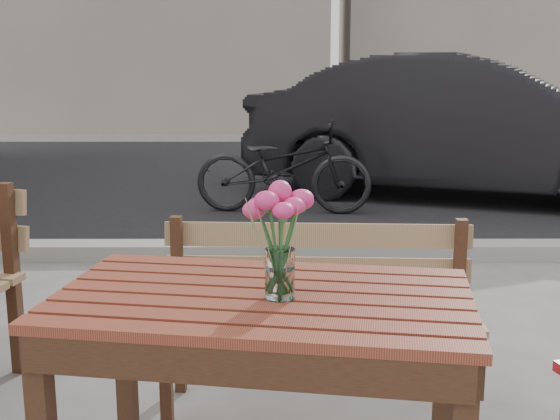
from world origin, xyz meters
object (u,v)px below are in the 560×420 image
Objects in this scene: main_table at (263,333)px; bicycle at (283,167)px; main_vase at (280,226)px; parked_car at (470,126)px.

main_table is 0.79× the size of bicycle.
bicycle is at bearing 89.50° from main_vase.
main_vase is at bearing -174.02° from bicycle.
main_table is 0.29× the size of parked_car.
parked_car is (2.15, 5.67, 0.13)m from main_table.
parked_car reaches higher than main_vase.
bicycle is at bearing 131.77° from parked_car.
parked_car is 2.74× the size of bicycle.
main_vase is at bearing 179.40° from parked_car.
main_table is at bearing -174.66° from bicycle.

